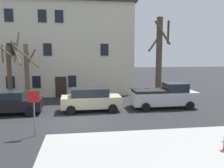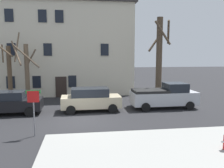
{
  "view_description": "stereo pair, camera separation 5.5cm",
  "coord_description": "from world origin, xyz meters",
  "px_view_note": "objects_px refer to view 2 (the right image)",
  "views": [
    {
      "loc": [
        0.1,
        -14.79,
        4.35
      ],
      "look_at": [
        2.8,
        4.03,
        1.88
      ],
      "focal_mm": 36.88,
      "sensor_mm": 36.0,
      "label": 1
    },
    {
      "loc": [
        0.15,
        -14.8,
        4.35
      ],
      "look_at": [
        2.8,
        4.03,
        1.88
      ],
      "focal_mm": 36.88,
      "sensor_mm": 36.0,
      "label": 2
    }
  ],
  "objects_px": {
    "car_black_sedan": "(10,103)",
    "bicycle_leaning": "(26,98)",
    "tree_bare_near": "(8,71)",
    "pickup_truck_silver": "(164,96)",
    "building_main": "(63,42)",
    "car_beige_wagon": "(91,99)",
    "tree_bare_mid": "(26,69)",
    "tree_bare_far": "(159,57)",
    "street_sign_pole": "(34,104)"
  },
  "relations": [
    {
      "from": "building_main",
      "to": "tree_bare_near",
      "type": "xyz_separation_m",
      "value": [
        -4.55,
        -4.88,
        -2.87
      ]
    },
    {
      "from": "building_main",
      "to": "car_black_sedan",
      "type": "distance_m",
      "value": 11.03
    },
    {
      "from": "tree_bare_mid",
      "to": "street_sign_pole",
      "type": "relative_size",
      "value": 2.55
    },
    {
      "from": "tree_bare_mid",
      "to": "street_sign_pole",
      "type": "xyz_separation_m",
      "value": [
        2.36,
        -9.32,
        -1.23
      ]
    },
    {
      "from": "tree_bare_far",
      "to": "car_beige_wagon",
      "type": "xyz_separation_m",
      "value": [
        -6.61,
        -3.46,
        -3.15
      ]
    },
    {
      "from": "tree_bare_far",
      "to": "tree_bare_near",
      "type": "bearing_deg",
      "value": 176.46
    },
    {
      "from": "building_main",
      "to": "tree_bare_mid",
      "type": "relative_size",
      "value": 2.44
    },
    {
      "from": "bicycle_leaning",
      "to": "building_main",
      "type": "bearing_deg",
      "value": 58.86
    },
    {
      "from": "street_sign_pole",
      "to": "car_beige_wagon",
      "type": "bearing_deg",
      "value": 57.52
    },
    {
      "from": "tree_bare_mid",
      "to": "street_sign_pole",
      "type": "bearing_deg",
      "value": -75.8
    },
    {
      "from": "street_sign_pole",
      "to": "bicycle_leaning",
      "type": "distance_m",
      "value": 9.61
    },
    {
      "from": "building_main",
      "to": "tree_bare_near",
      "type": "bearing_deg",
      "value": -132.99
    },
    {
      "from": "tree_bare_near",
      "to": "street_sign_pole",
      "type": "relative_size",
      "value": 2.35
    },
    {
      "from": "car_black_sedan",
      "to": "bicycle_leaning",
      "type": "xyz_separation_m",
      "value": [
        0.17,
        4.26,
        -0.48
      ]
    },
    {
      "from": "tree_bare_mid",
      "to": "tree_bare_far",
      "type": "height_order",
      "value": "tree_bare_far"
    },
    {
      "from": "tree_bare_far",
      "to": "car_beige_wagon",
      "type": "height_order",
      "value": "tree_bare_far"
    },
    {
      "from": "tree_bare_mid",
      "to": "car_black_sedan",
      "type": "xyz_separation_m",
      "value": [
        -0.27,
        -4.38,
        -2.14
      ]
    },
    {
      "from": "car_black_sedan",
      "to": "car_beige_wagon",
      "type": "xyz_separation_m",
      "value": [
        5.87,
        0.15,
        0.08
      ]
    },
    {
      "from": "car_black_sedan",
      "to": "street_sign_pole",
      "type": "bearing_deg",
      "value": -61.96
    },
    {
      "from": "pickup_truck_silver",
      "to": "street_sign_pole",
      "type": "bearing_deg",
      "value": -150.12
    },
    {
      "from": "tree_bare_mid",
      "to": "car_beige_wagon",
      "type": "distance_m",
      "value": 7.31
    },
    {
      "from": "tree_bare_near",
      "to": "car_black_sedan",
      "type": "distance_m",
      "value": 5.06
    },
    {
      "from": "street_sign_pole",
      "to": "tree_bare_near",
      "type": "bearing_deg",
      "value": 112.66
    },
    {
      "from": "car_black_sedan",
      "to": "car_beige_wagon",
      "type": "bearing_deg",
      "value": 1.49
    },
    {
      "from": "pickup_truck_silver",
      "to": "car_black_sedan",
      "type": "bearing_deg",
      "value": -178.28
    },
    {
      "from": "car_beige_wagon",
      "to": "street_sign_pole",
      "type": "bearing_deg",
      "value": -122.48
    },
    {
      "from": "tree_bare_near",
      "to": "pickup_truck_silver",
      "type": "relative_size",
      "value": 1.11
    },
    {
      "from": "tree_bare_mid",
      "to": "building_main",
      "type": "bearing_deg",
      "value": 59.01
    },
    {
      "from": "car_beige_wagon",
      "to": "building_main",
      "type": "bearing_deg",
      "value": 105.86
    },
    {
      "from": "tree_bare_near",
      "to": "car_black_sedan",
      "type": "height_order",
      "value": "tree_bare_near"
    },
    {
      "from": "building_main",
      "to": "car_beige_wagon",
      "type": "relative_size",
      "value": 3.42
    },
    {
      "from": "building_main",
      "to": "car_beige_wagon",
      "type": "bearing_deg",
      "value": -74.14
    },
    {
      "from": "tree_bare_far",
      "to": "car_beige_wagon",
      "type": "bearing_deg",
      "value": -152.37
    },
    {
      "from": "building_main",
      "to": "street_sign_pole",
      "type": "relative_size",
      "value": 6.24
    },
    {
      "from": "tree_bare_mid",
      "to": "pickup_truck_silver",
      "type": "relative_size",
      "value": 1.2
    },
    {
      "from": "bicycle_leaning",
      "to": "car_black_sedan",
      "type": "bearing_deg",
      "value": -92.35
    },
    {
      "from": "tree_bare_near",
      "to": "tree_bare_far",
      "type": "height_order",
      "value": "tree_bare_far"
    },
    {
      "from": "building_main",
      "to": "car_black_sedan",
      "type": "bearing_deg",
      "value": -109.18
    },
    {
      "from": "tree_bare_mid",
      "to": "bicycle_leaning",
      "type": "distance_m",
      "value": 2.62
    },
    {
      "from": "car_beige_wagon",
      "to": "bicycle_leaning",
      "type": "relative_size",
      "value": 2.68
    },
    {
      "from": "tree_bare_mid",
      "to": "pickup_truck_silver",
      "type": "xyz_separation_m",
      "value": [
        11.57,
        -4.03,
        -2.0
      ]
    },
    {
      "from": "tree_bare_near",
      "to": "car_beige_wagon",
      "type": "distance_m",
      "value": 8.58
    },
    {
      "from": "tree_bare_far",
      "to": "street_sign_pole",
      "type": "height_order",
      "value": "tree_bare_far"
    },
    {
      "from": "building_main",
      "to": "tree_bare_mid",
      "type": "height_order",
      "value": "building_main"
    },
    {
      "from": "pickup_truck_silver",
      "to": "bicycle_leaning",
      "type": "xyz_separation_m",
      "value": [
        -11.66,
        3.9,
        -0.61
      ]
    },
    {
      "from": "tree_bare_far",
      "to": "pickup_truck_silver",
      "type": "xyz_separation_m",
      "value": [
        -0.64,
        -3.26,
        -3.1
      ]
    },
    {
      "from": "tree_bare_near",
      "to": "pickup_truck_silver",
      "type": "bearing_deg",
      "value": -17.39
    },
    {
      "from": "car_black_sedan",
      "to": "car_beige_wagon",
      "type": "distance_m",
      "value": 5.87
    },
    {
      "from": "bicycle_leaning",
      "to": "street_sign_pole",
      "type": "bearing_deg",
      "value": -75.05
    },
    {
      "from": "tree_bare_near",
      "to": "tree_bare_far",
      "type": "distance_m",
      "value": 13.86
    }
  ]
}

